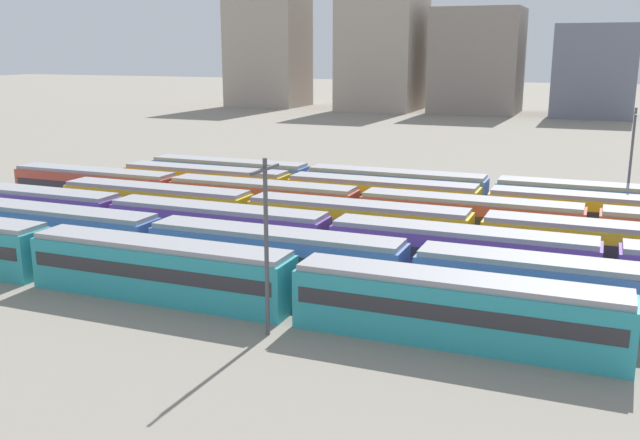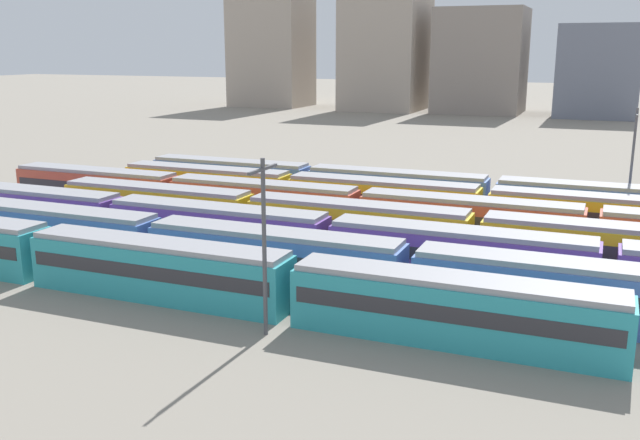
% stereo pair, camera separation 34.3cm
% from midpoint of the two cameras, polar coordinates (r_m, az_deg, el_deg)
% --- Properties ---
extents(ground_plane, '(600.00, 600.00, 0.00)m').
position_cam_midpoint_polar(ground_plane, '(65.71, -13.45, -0.43)').
color(ground_plane, gray).
extents(train_track_0, '(55.80, 3.06, 3.75)m').
position_cam_midpoint_polar(train_track_0, '(46.26, -12.67, -3.86)').
color(train_track_0, teal).
rests_on(train_track_0, ground_plane).
extents(train_track_1, '(74.70, 3.06, 3.75)m').
position_cam_midpoint_polar(train_track_1, '(44.67, 7.46, -4.27)').
color(train_track_1, '#4C70BC').
rests_on(train_track_1, ground_plane).
extents(train_track_2, '(93.60, 3.06, 3.75)m').
position_cam_midpoint_polar(train_track_2, '(49.11, 11.35, -2.77)').
color(train_track_2, '#6B429E').
rests_on(train_track_2, ground_plane).
extents(train_track_3, '(74.70, 3.06, 3.75)m').
position_cam_midpoint_polar(train_track_3, '(54.01, 12.68, -1.34)').
color(train_track_3, yellow).
rests_on(train_track_3, ground_plane).
extents(train_track_4, '(93.60, 3.06, 3.75)m').
position_cam_midpoint_polar(train_track_4, '(59.23, 12.08, 0.01)').
color(train_track_4, '#BC4C38').
rests_on(train_track_4, ground_plane).
extents(train_track_5, '(55.80, 3.06, 3.75)m').
position_cam_midpoint_polar(train_track_5, '(66.23, 5.19, 1.69)').
color(train_track_5, yellow).
rests_on(train_track_5, ground_plane).
extents(train_track_6, '(74.70, 3.06, 3.75)m').
position_cam_midpoint_polar(train_track_6, '(69.23, 13.85, 1.87)').
color(train_track_6, '#4C70BC').
rests_on(train_track_6, ground_plane).
extents(catenary_pole_0, '(0.24, 3.20, 9.95)m').
position_cam_midpoint_polar(catenary_pole_0, '(38.38, -4.27, -1.55)').
color(catenary_pole_0, '#4C4C51').
rests_on(catenary_pole_0, ground_plane).
extents(catenary_pole_3, '(0.24, 3.20, 10.38)m').
position_cam_midpoint_polar(catenary_pole_3, '(71.04, 23.99, 4.53)').
color(catenary_pole_3, '#4C4C51').
rests_on(catenary_pole_3, ground_plane).
extents(distant_building_0, '(19.70, 16.81, 34.93)m').
position_cam_midpoint_polar(distant_building_0, '(200.16, -3.89, 14.16)').
color(distant_building_0, '#A89989').
rests_on(distant_building_0, ground_plane).
extents(distant_building_1, '(19.36, 21.95, 31.94)m').
position_cam_midpoint_polar(distant_building_1, '(188.10, 5.40, 13.72)').
color(distant_building_1, '#A89989').
rests_on(distant_building_1, ground_plane).
extents(distant_building_2, '(20.87, 18.99, 25.16)m').
position_cam_midpoint_polar(distant_building_2, '(182.50, 12.88, 12.38)').
color(distant_building_2, gray).
rests_on(distant_building_2, ground_plane).
extents(distant_building_3, '(17.90, 20.35, 21.02)m').
position_cam_midpoint_polar(distant_building_3, '(179.99, 21.57, 11.11)').
color(distant_building_3, slate).
rests_on(distant_building_3, ground_plane).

